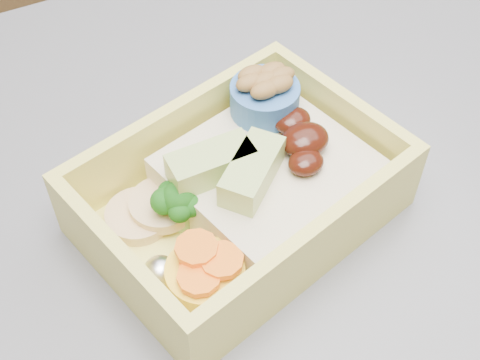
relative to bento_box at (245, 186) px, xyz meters
name	(u,v)px	position (x,y,z in m)	size (l,w,h in m)	color
bento_box	(245,186)	(0.00, 0.00, 0.00)	(0.24, 0.20, 0.08)	#E6DB5F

